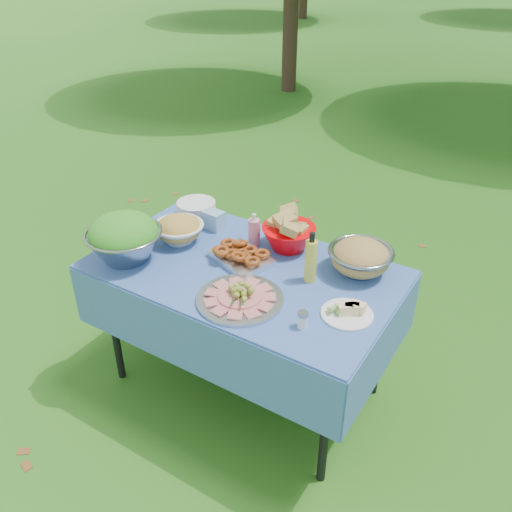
{
  "coord_description": "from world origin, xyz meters",
  "views": [
    {
      "loc": [
        1.21,
        -1.82,
        2.18
      ],
      "look_at": [
        0.07,
        0.0,
        0.85
      ],
      "focal_mm": 38.0,
      "sensor_mm": 36.0,
      "label": 1
    }
  ],
  "objects": [
    {
      "name": "pasta_bowl_white",
      "position": [
        -0.43,
        0.04,
        0.83
      ],
      "size": [
        0.27,
        0.27,
        0.14
      ],
      "primitive_type": null,
      "rotation": [
        0.0,
        0.0,
        0.05
      ],
      "color": "white",
      "rests_on": "picnic_table"
    },
    {
      "name": "wipes_box",
      "position": [
        -0.36,
        0.25,
        0.81
      ],
      "size": [
        0.12,
        0.09,
        0.1
      ],
      "primitive_type": "cube",
      "rotation": [
        0.0,
        0.0,
        -0.09
      ],
      "color": "#8DB3D6",
      "rests_on": "picnic_table"
    },
    {
      "name": "sanitizer_bottle",
      "position": [
        -0.08,
        0.22,
        0.85
      ],
      "size": [
        0.08,
        0.08,
        0.17
      ],
      "primitive_type": "cylinder",
      "rotation": [
        0.0,
        0.0,
        0.36
      ],
      "color": "pink",
      "rests_on": "picnic_table"
    },
    {
      "name": "shaker",
      "position": [
        0.45,
        -0.24,
        0.8
      ],
      "size": [
        0.06,
        0.06,
        0.07
      ],
      "primitive_type": "cylinder",
      "rotation": [
        0.0,
        0.0,
        -0.33
      ],
      "color": "white",
      "rests_on": "picnic_table"
    },
    {
      "name": "fried_tray",
      "position": [
        -0.05,
        0.05,
        0.8
      ],
      "size": [
        0.35,
        0.29,
        0.07
      ],
      "primitive_type": "cube",
      "rotation": [
        0.0,
        0.0,
        -0.34
      ],
      "color": "silver",
      "rests_on": "picnic_table"
    },
    {
      "name": "cheese_plate",
      "position": [
        0.57,
        -0.07,
        0.79
      ],
      "size": [
        0.23,
        0.23,
        0.06
      ],
      "primitive_type": "cylinder",
      "rotation": [
        0.0,
        0.0,
        -0.03
      ],
      "color": "white",
      "rests_on": "picnic_table"
    },
    {
      "name": "salad_bowl",
      "position": [
        -0.54,
        -0.24,
        0.88
      ],
      "size": [
        0.48,
        0.48,
        0.24
      ],
      "primitive_type": null,
      "rotation": [
        0.0,
        0.0,
        0.39
      ],
      "color": "#919398",
      "rests_on": "picnic_table"
    },
    {
      "name": "picnic_table",
      "position": [
        0.0,
        0.0,
        0.38
      ],
      "size": [
        1.46,
        0.86,
        0.76
      ],
      "primitive_type": "cube",
      "color": "#729ADB",
      "rests_on": "ground"
    },
    {
      "name": "ground",
      "position": [
        0.0,
        0.0,
        0.0
      ],
      "size": [
        80.0,
        80.0,
        0.0
      ],
      "primitive_type": "plane",
      "color": "#0E3409",
      "rests_on": "ground"
    },
    {
      "name": "oil_bottle",
      "position": [
        0.31,
        0.08,
        0.89
      ],
      "size": [
        0.06,
        0.06,
        0.25
      ],
      "primitive_type": "cylinder",
      "rotation": [
        0.0,
        0.0,
        0.13
      ],
      "color": "gold",
      "rests_on": "picnic_table"
    },
    {
      "name": "bread_bowl",
      "position": [
        0.08,
        0.28,
        0.85
      ],
      "size": [
        0.3,
        0.3,
        0.18
      ],
      "primitive_type": null,
      "rotation": [
        0.0,
        0.0,
        0.11
      ],
      "color": "#F00309",
      "rests_on": "picnic_table"
    },
    {
      "name": "charcuterie_platter",
      "position": [
        0.13,
        -0.23,
        0.81
      ],
      "size": [
        0.45,
        0.45,
        0.09
      ],
      "primitive_type": "cylinder",
      "rotation": [
        0.0,
        0.0,
        -0.17
      ],
      "color": "#ABAEB3",
      "rests_on": "picnic_table"
    },
    {
      "name": "pasta_bowl_steel",
      "position": [
        0.48,
        0.27,
        0.84
      ],
      "size": [
        0.38,
        0.38,
        0.16
      ],
      "primitive_type": null,
      "rotation": [
        0.0,
        0.0,
        0.3
      ],
      "color": "#919398",
      "rests_on": "picnic_table"
    },
    {
      "name": "plate_stack",
      "position": [
        -0.52,
        0.31,
        0.81
      ],
      "size": [
        0.25,
        0.25,
        0.09
      ],
      "primitive_type": "cylinder",
      "rotation": [
        0.0,
        0.0,
        -0.15
      ],
      "color": "white",
      "rests_on": "picnic_table"
    }
  ]
}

